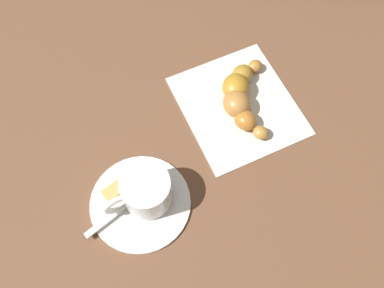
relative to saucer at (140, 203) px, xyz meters
The scene contains 7 objects.
ground_plane 0.09m from the saucer, behind, with size 1.80×1.80×0.00m, color brown.
saucer is the anchor object (origin of this frame).
espresso_cup 0.03m from the saucer, behind, with size 0.10×0.07×0.06m.
teaspoon 0.01m from the saucer, 90.43° to the right, with size 0.13×0.03×0.01m.
sugar_packet 0.04m from the saucer, 84.38° to the right, with size 0.07×0.02×0.01m, color tan.
napkin 0.22m from the saucer, 166.72° to the right, with size 0.17×0.19×0.00m, color silver.
croissant 0.23m from the saucer, 165.84° to the right, with size 0.11×0.14×0.04m.
Camera 1 is at (0.13, 0.19, 0.57)m, focal length 38.32 mm.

